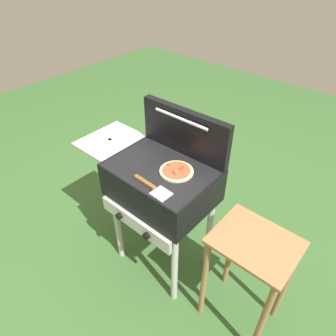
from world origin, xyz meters
TOP-DOWN VIEW (x-y plane):
  - ground_plane at (0.00, 0.00)m, footprint 8.00×8.00m
  - grill at (-0.01, -0.00)m, footprint 0.96×0.53m
  - grill_lid_open at (0.00, 0.21)m, footprint 0.63×0.09m
  - pizza_pepperoni at (0.10, 0.02)m, footprint 0.20×0.20m
  - spatula at (0.08, -0.18)m, footprint 0.26×0.09m
  - prep_table at (0.66, 0.00)m, footprint 0.44×0.36m

SIDE VIEW (x-z plane):
  - ground_plane at x=0.00m, z-range 0.00..0.00m
  - prep_table at x=0.66m, z-range 0.16..0.91m
  - grill at x=-0.01m, z-range 0.31..1.21m
  - spatula at x=0.08m, z-range 0.90..0.92m
  - pizza_pepperoni at x=0.10m, z-range 0.89..0.93m
  - grill_lid_open at x=0.00m, z-range 0.90..1.20m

